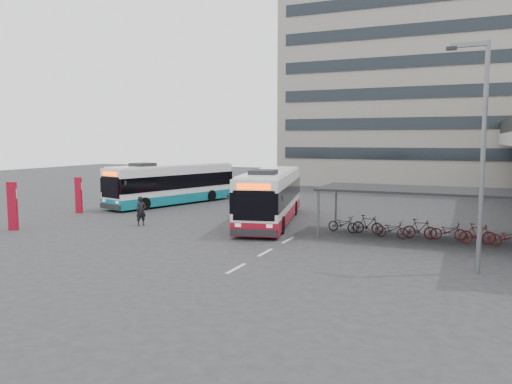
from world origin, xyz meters
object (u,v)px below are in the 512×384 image
at_px(bus_main, 271,197).
at_px(bus_teal, 172,184).
at_px(pedestrian, 141,211).
at_px(lamp_post, 480,143).

bearing_deg(bus_main, bus_teal, 141.25).
relative_size(bus_main, pedestrian, 6.78).
bearing_deg(bus_teal, bus_main, -9.39).
bearing_deg(bus_teal, lamp_post, -14.18).
relative_size(bus_teal, pedestrian, 6.66).
relative_size(bus_main, bus_teal, 1.02).
xyz_separation_m(bus_main, bus_teal, (-10.19, 4.92, -0.02)).
bearing_deg(pedestrian, bus_main, -27.47).
height_order(bus_main, lamp_post, lamp_post).
height_order(pedestrian, lamp_post, lamp_post).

